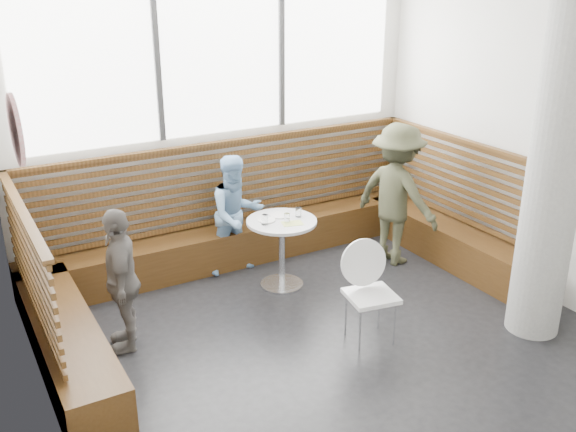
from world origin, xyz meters
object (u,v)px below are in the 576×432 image
cafe_chair (367,284)px  adult_man (397,195)px  cafe_table (282,239)px  child_back (236,215)px  child_left (122,280)px  concrete_column (555,173)px

cafe_chair → adult_man: adult_man is taller
cafe_table → child_back: (-0.26, 0.59, 0.13)m
cafe_table → adult_man: bearing=-3.6°
cafe_table → child_back: 0.66m
adult_man → child_left: size_ratio=1.23×
cafe_chair → child_back: child_back is taller
concrete_column → cafe_chair: size_ratio=3.33×
cafe_chair → cafe_table: bearing=107.7°
cafe_chair → child_back: 1.96m
adult_man → child_left: bearing=78.9°
child_back → concrete_column: bearing=-55.0°
cafe_table → cafe_chair: bearing=-82.6°
cafe_chair → child_left: 2.25m
cafe_chair → child_left: (-2.02, 0.98, 0.12)m
child_back → child_left: 1.84m
cafe_table → child_back: size_ratio=0.56×
adult_man → cafe_table: bearing=71.0°
concrete_column → child_back: concrete_column is taller
cafe_chair → child_back: bearing=113.1°
concrete_column → adult_man: size_ratio=1.90×
cafe_table → child_left: bearing=-169.6°
concrete_column → cafe_chair: 1.97m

